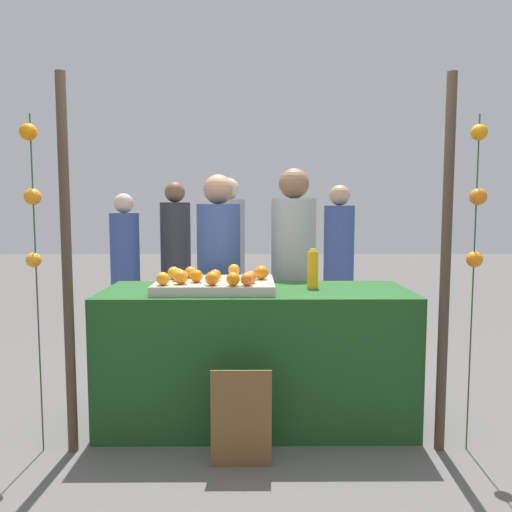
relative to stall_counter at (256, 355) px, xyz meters
The scene contains 28 objects.
ground_plane 0.44m from the stall_counter, ahead, with size 24.00×24.00×0.00m, color #565451.
stall_counter is the anchor object (origin of this frame).
orange_tray 0.53m from the stall_counter, behind, with size 0.74×0.57×0.06m, color #B2AD99.
orange_0 0.54m from the stall_counter, 33.82° to the left, with size 0.09×0.09×0.09m, color orange.
orange_1 0.59m from the stall_counter, 103.10° to the right, with size 0.08×0.08×0.08m, color orange.
orange_2 0.59m from the stall_counter, 127.38° to the left, with size 0.08×0.08×0.08m, color orange.
orange_3 0.64m from the stall_counter, 139.23° to the right, with size 0.08×0.08×0.08m, color orange.
orange_4 0.73m from the stall_counter, 158.83° to the right, with size 0.09×0.09×0.09m, color orange.
orange_5 0.61m from the stall_counter, 119.17° to the right, with size 0.08×0.08×0.08m, color orange.
orange_6 0.73m from the stall_counter, behind, with size 0.08×0.08×0.08m, color orange.
orange_7 0.81m from the stall_counter, 158.32° to the right, with size 0.08×0.08×0.08m, color orange.
orange_8 0.55m from the stall_counter, 103.58° to the right, with size 0.08×0.08×0.08m, color orange.
orange_9 0.69m from the stall_counter, 166.83° to the left, with size 0.08×0.08×0.08m, color orange.
orange_10 0.59m from the stall_counter, behind, with size 0.07×0.07×0.07m, color orange.
orange_11 0.76m from the stall_counter, behind, with size 0.08×0.08×0.08m, color orange.
orange_12 0.66m from the stall_counter, 164.25° to the right, with size 0.08×0.08×0.08m, color orange.
juice_bottle 0.67m from the stall_counter, ahead, with size 0.07×0.07×0.26m.
chalkboard_sign 0.62m from the stall_counter, 98.21° to the right, with size 0.33×0.03×0.54m.
vendor_left 0.75m from the stall_counter, 114.58° to the left, with size 0.33×0.33×1.64m.
vendor_right 0.77m from the stall_counter, 64.92° to the left, with size 0.34×0.34×1.69m.
crowd_person_0 2.31m from the stall_counter, 97.00° to the left, with size 0.34×0.34×1.71m.
crowd_person_1 2.64m from the stall_counter, 109.82° to the left, with size 0.34×0.34×1.68m.
crowd_person_2 2.47m from the stall_counter, 67.96° to the left, with size 0.33×0.33×1.64m.
crowd_person_3 2.63m from the stall_counter, 122.23° to the left, with size 0.31×0.31×1.55m.
canopy_post_left 1.30m from the stall_counter, 158.75° to the right, with size 0.06×0.06×2.13m, color #473828.
canopy_post_right 1.30m from the stall_counter, 21.25° to the right, with size 0.06×0.06×2.13m, color #473828.
garland_strand_left 1.66m from the stall_counter, 161.50° to the right, with size 0.10×0.11×1.90m.
garland_strand_right 1.62m from the stall_counter, 18.84° to the right, with size 0.10×0.11×1.90m.
Camera 1 is at (-0.03, -3.22, 1.39)m, focal length 35.57 mm.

